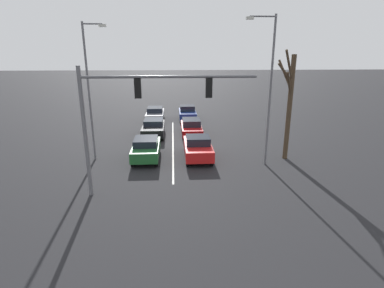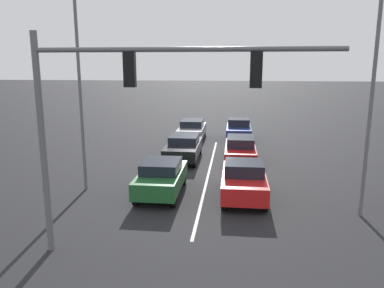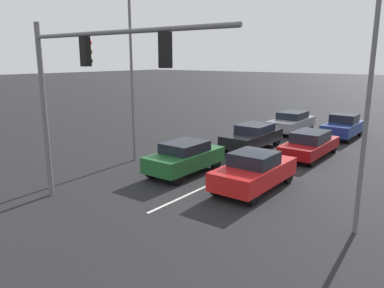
% 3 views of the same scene
% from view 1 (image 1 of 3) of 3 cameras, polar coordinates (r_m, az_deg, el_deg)
% --- Properties ---
extents(ground_plane, '(240.00, 240.00, 0.00)m').
position_cam_1_polar(ground_plane, '(27.01, -3.66, 1.33)').
color(ground_plane, black).
extents(lane_stripe_left_divider, '(0.12, 16.29, 0.01)m').
position_cam_1_polar(lane_stripe_left_divider, '(24.94, -3.65, 0.04)').
color(lane_stripe_left_divider, silver).
rests_on(lane_stripe_left_divider, ground_plane).
extents(car_red_leftlane_front, '(1.88, 4.35, 1.60)m').
position_cam_1_polar(car_red_leftlane_front, '(21.33, 1.11, -0.60)').
color(car_red_leftlane_front, red).
rests_on(car_red_leftlane_front, ground_plane).
extents(car_darkgreen_midlane_front, '(1.82, 4.13, 1.54)m').
position_cam_1_polar(car_darkgreen_midlane_front, '(21.32, -8.73, -0.78)').
color(car_darkgreen_midlane_front, '#1E5928').
rests_on(car_darkgreen_midlane_front, ground_plane).
extents(car_maroon_leftlane_second, '(1.81, 4.70, 1.45)m').
position_cam_1_polar(car_maroon_leftlane_second, '(27.65, -0.15, 3.31)').
color(car_maroon_leftlane_second, maroon).
rests_on(car_maroon_leftlane_second, ground_plane).
extents(car_black_midlane_second, '(1.92, 4.55, 1.48)m').
position_cam_1_polar(car_black_midlane_second, '(27.45, -7.33, 3.17)').
color(car_black_midlane_second, black).
rests_on(car_black_midlane_second, ground_plane).
extents(car_navy_leftlane_third, '(1.84, 4.14, 1.64)m').
position_cam_1_polar(car_navy_leftlane_third, '(33.83, -0.88, 5.92)').
color(car_navy_leftlane_third, navy).
rests_on(car_navy_leftlane_third, ground_plane).
extents(car_gray_midlane_third, '(1.88, 4.73, 1.53)m').
position_cam_1_polar(car_gray_midlane_third, '(33.69, -7.04, 5.71)').
color(car_gray_midlane_third, gray).
rests_on(car_gray_midlane_third, ground_plane).
extents(traffic_signal_gantry, '(8.62, 0.37, 6.64)m').
position_cam_1_polar(traffic_signal_gantry, '(15.09, -11.08, 7.24)').
color(traffic_signal_gantry, slate).
rests_on(traffic_signal_gantry, ground_plane).
extents(street_lamp_right_shoulder, '(1.53, 0.24, 9.13)m').
position_cam_1_polar(street_lamp_right_shoulder, '(21.31, -18.81, 10.43)').
color(street_lamp_right_shoulder, slate).
rests_on(street_lamp_right_shoulder, ground_plane).
extents(street_lamp_left_shoulder, '(1.84, 0.24, 9.44)m').
position_cam_1_polar(street_lamp_left_shoulder, '(19.69, 14.32, 10.94)').
color(street_lamp_left_shoulder, slate).
rests_on(street_lamp_left_shoulder, ground_plane).
extents(bare_tree_near, '(1.26, 1.68, 7.45)m').
position_cam_1_polar(bare_tree_near, '(21.49, 17.98, 7.51)').
color(bare_tree_near, '#423323').
rests_on(bare_tree_near, ground_plane).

